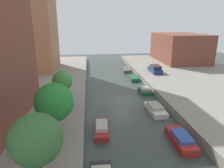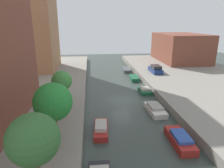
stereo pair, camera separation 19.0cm
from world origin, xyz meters
name	(u,v)px [view 2 (the right image)]	position (x,y,z in m)	size (l,w,h in m)	color
ground_plane	(122,100)	(0.00, 0.00, 0.00)	(84.00, 84.00, 0.00)	#333D38
quay_left	(8,101)	(-15.00, 0.00, 0.50)	(20.00, 64.00, 1.00)	gray
quay_right	(224,93)	(15.00, 0.00, 0.50)	(20.00, 64.00, 1.00)	gray
apartment_tower_far	(26,6)	(-16.00, 16.87, 13.26)	(10.00, 10.53, 24.52)	#9E704C
low_block_right	(180,47)	(18.00, 22.73, 4.30)	(10.00, 15.18, 6.60)	brown
street_tree_0	(33,140)	(-7.02, -16.74, 4.82)	(2.64, 2.64, 5.18)	brown
street_tree_1	(53,102)	(-7.02, -11.27, 4.59)	(2.94, 2.94, 5.09)	brown
street_tree_2	(62,82)	(-7.02, -6.08, 4.67)	(2.02, 2.02, 4.77)	brown
parked_car	(156,69)	(8.29, 11.26, 1.59)	(1.76, 4.45, 1.42)	navy
moored_boat_left_2	(101,129)	(-3.31, -8.15, 0.40)	(1.56, 3.90, 0.94)	maroon
moored_boat_right_1	(180,139)	(3.52, -10.86, 0.43)	(1.60, 4.16, 0.98)	maroon
moored_boat_right_2	(155,109)	(3.36, -4.26, 0.39)	(1.81, 4.08, 0.91)	beige
moored_boat_right_3	(145,90)	(3.95, 2.77, 0.35)	(1.61, 3.15, 0.83)	#195638
moored_boat_right_4	(134,78)	(3.88, 10.00, 0.33)	(1.62, 3.74, 0.65)	#195638
moored_boat_right_5	(127,70)	(3.69, 16.97, 0.32)	(1.76, 4.36, 0.64)	#4C5156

